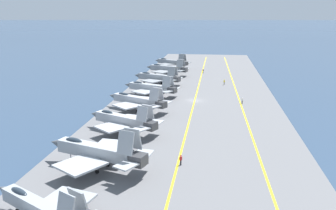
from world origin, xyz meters
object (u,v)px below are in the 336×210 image
Objects in this scene: parked_jet_second at (97,151)px; parked_jet_sixth at (157,77)px; parked_jet_eighth at (171,62)px; crew_brown_vest at (203,71)px; parked_jet_nearest at (41,210)px; crew_red_vest at (181,160)px; crew_white_vest at (242,100)px; parked_jet_third at (123,120)px; parked_jet_seventh at (167,68)px; parked_jet_fourth at (137,100)px; crew_yellow_vest at (224,82)px; parked_jet_fifth at (150,87)px.

parked_jet_second reaches higher than parked_jet_sixth.
parked_jet_eighth is 9.74× the size of crew_brown_vest.
parked_jet_nearest is 15.26m from parked_jet_second.
crew_red_vest is 40.80m from crew_white_vest.
parked_jet_seventh is at bearing 0.35° from parked_jet_third.
parked_jet_third is at bearing 169.96° from crew_brown_vest.
parked_jet_fourth is 10.09× the size of crew_red_vest.
parked_jet_third is 53.40m from crew_yellow_vest.
parked_jet_sixth reaches higher than crew_brown_vest.
crew_yellow_vest is at bearing -14.25° from parked_jet_nearest.
crew_white_vest is at bearing -155.45° from parked_jet_eighth.
parked_jet_second is at bearing 150.53° from crew_white_vest.
crew_brown_vest is at bearing -13.47° from parked_jet_fourth.
parked_jet_fourth reaches higher than parked_jet_sixth.
parked_jet_second is 10.39× the size of crew_brown_vest.
parked_jet_fifth reaches higher than crew_yellow_vest.
crew_brown_vest is at bearing 14.53° from crew_white_vest.
crew_red_vest is 0.93× the size of crew_yellow_vest.
parked_jet_fourth reaches higher than crew_yellow_vest.
parked_jet_fifth is at bearing -0.04° from parked_jet_nearest.
parked_jet_eighth is at bearing 53.81° from crew_brown_vest.
parked_jet_second is at bearing -179.39° from parked_jet_seventh.
parked_jet_seventh is (32.52, -0.04, 0.25)m from parked_jet_fifth.
parked_jet_sixth reaches higher than crew_white_vest.
parked_jet_fourth is 31.37m from parked_jet_sixth.
crew_white_vest is 24.17m from crew_yellow_vest.
parked_jet_fourth reaches higher than crew_brown_vest.
parked_jet_fifth is at bearing 77.08° from crew_white_vest.
parked_jet_third is 9.01× the size of crew_yellow_vest.
crew_yellow_vest is (65.95, -19.68, -1.86)m from parked_jet_second.
crew_red_vest is at bearing 173.17° from crew_yellow_vest.
parked_jet_nearest is at bearing 176.48° from parked_jet_second.
crew_red_vest is at bearing -163.76° from parked_jet_fifth.
parked_jet_eighth is at bearing 0.79° from parked_jet_second.
crew_red_vest is 63.36m from crew_yellow_vest.
parked_jet_fourth is 1.00× the size of parked_jet_fifth.
crew_brown_vest is (45.24, 11.73, -0.01)m from crew_white_vest.
parked_jet_second reaches higher than crew_white_vest.
crew_red_vest is (-44.76, -13.04, -1.44)m from parked_jet_fifth.
parked_jet_second reaches higher than crew_brown_vest.
parked_jet_fifth is 32.52m from parked_jet_seventh.
crew_brown_vest is (87.38, -12.08, -1.93)m from parked_jet_second.
parked_jet_sixth is 1.01× the size of parked_jet_seventh.
crew_red_vest is 1.00× the size of crew_brown_vest.
parked_jet_second is at bearing -179.21° from parked_jet_eighth.
parked_jet_nearest reaches higher than crew_white_vest.
parked_jet_fifth is (63.01, -0.04, 0.11)m from parked_jet_nearest.
parked_jet_second is 88.23m from crew_brown_vest.
parked_jet_seventh is at bearing 118.62° from crew_brown_vest.
crew_brown_vest is (39.58, -12.98, -1.45)m from parked_jet_fifth.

